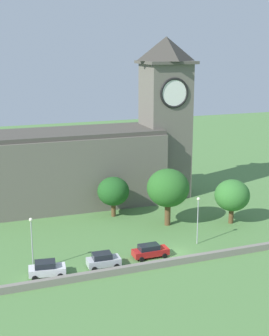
% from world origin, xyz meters
% --- Properties ---
extents(ground_plane, '(200.00, 200.00, 0.00)m').
position_xyz_m(ground_plane, '(0.00, 15.00, 0.00)').
color(ground_plane, '#517F42').
extents(church, '(36.37, 11.94, 27.73)m').
position_xyz_m(church, '(-2.98, 25.05, 8.38)').
color(church, '#666056').
rests_on(church, ground).
extents(quay_barrier, '(48.42, 0.70, 0.86)m').
position_xyz_m(quay_barrier, '(0.00, -2.88, 0.43)').
color(quay_barrier, gray).
rests_on(quay_barrier, ground).
extents(car_white, '(4.48, 2.76, 1.89)m').
position_xyz_m(car_white, '(-16.81, -0.48, 0.95)').
color(car_white, silver).
rests_on(car_white, ground).
extents(car_silver, '(4.12, 2.34, 1.87)m').
position_xyz_m(car_silver, '(-9.94, -0.51, 0.94)').
color(car_silver, silver).
rests_on(car_silver, ground).
extents(car_red, '(4.61, 2.08, 1.71)m').
position_xyz_m(car_red, '(-3.50, 0.24, 0.87)').
color(car_red, red).
rests_on(car_red, ground).
extents(streetlamp_west_end, '(0.44, 0.44, 6.64)m').
position_xyz_m(streetlamp_west_end, '(-18.02, 1.67, 4.47)').
color(streetlamp_west_end, '#9EA0A5').
rests_on(streetlamp_west_end, ground).
extents(streetlamp_west_mid, '(0.44, 0.44, 6.60)m').
position_xyz_m(streetlamp_west_mid, '(4.14, 2.01, 4.44)').
color(streetlamp_west_mid, '#9EA0A5').
rests_on(streetlamp_west_mid, ground).
extents(tree_riverside_west, '(5.28, 5.28, 6.77)m').
position_xyz_m(tree_riverside_west, '(12.76, 7.43, 4.37)').
color(tree_riverside_west, brown).
rests_on(tree_riverside_west, ground).
extents(tree_churchyard, '(6.29, 6.29, 8.64)m').
position_xyz_m(tree_churchyard, '(3.39, 10.06, 5.76)').
color(tree_churchyard, brown).
rests_on(tree_churchyard, ground).
extents(tree_by_tower, '(4.99, 4.99, 6.36)m').
position_xyz_m(tree_by_tower, '(-2.96, 16.64, 4.08)').
color(tree_by_tower, brown).
rests_on(tree_by_tower, ground).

